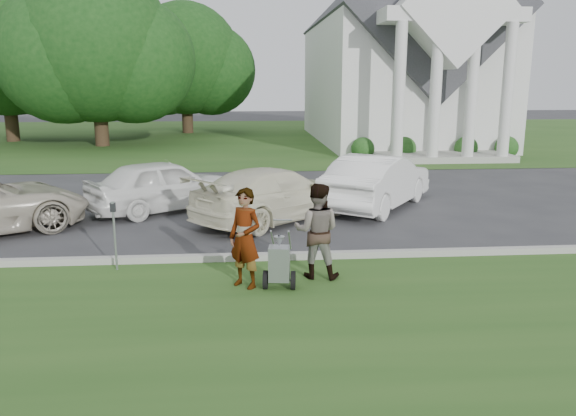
{
  "coord_description": "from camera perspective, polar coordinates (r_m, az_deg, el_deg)",
  "views": [
    {
      "loc": [
        -0.07,
        -10.27,
        3.52
      ],
      "look_at": [
        0.74,
        0.0,
        1.2
      ],
      "focal_mm": 35.0,
      "sensor_mm": 36.0,
      "label": 1
    }
  ],
  "objects": [
    {
      "name": "grass_strip",
      "position": [
        8.07,
        -3.63,
        -13.16
      ],
      "size": [
        80.0,
        7.0,
        0.01
      ],
      "primitive_type": "cube",
      "color": "#29501B",
      "rests_on": "ground"
    },
    {
      "name": "parking_meter_near",
      "position": [
        11.04,
        -17.24,
        -1.93
      ],
      "size": [
        0.1,
        0.09,
        1.34
      ],
      "color": "#94979C",
      "rests_on": "ground"
    },
    {
      "name": "tree_far",
      "position": [
        37.97,
        -26.97,
        14.64
      ],
      "size": [
        11.64,
        9.2,
        10.73
      ],
      "color": "#332316",
      "rests_on": "ground"
    },
    {
      "name": "ground",
      "position": [
        10.85,
        -3.9,
        -6.28
      ],
      "size": [
        120.0,
        120.0,
        0.0
      ],
      "primitive_type": "plane",
      "color": "#333335",
      "rests_on": "ground"
    },
    {
      "name": "curb",
      "position": [
        11.35,
        -3.94,
        -5.02
      ],
      "size": [
        80.0,
        0.18,
        0.15
      ],
      "primitive_type": "cube",
      "color": "#9E9E93",
      "rests_on": "ground"
    },
    {
      "name": "car_d",
      "position": [
        16.15,
        9.09,
        2.7
      ],
      "size": [
        3.99,
        4.73,
        1.53
      ],
      "primitive_type": "imported",
      "rotation": [
        0.0,
        0.0,
        2.53
      ],
      "color": "white",
      "rests_on": "ground"
    },
    {
      "name": "person_right",
      "position": [
        10.18,
        2.95,
        -2.41
      ],
      "size": [
        0.98,
        0.85,
        1.75
      ],
      "primitive_type": "imported",
      "rotation": [
        0.0,
        0.0,
        2.9
      ],
      "color": "#999999",
      "rests_on": "ground"
    },
    {
      "name": "tree_left",
      "position": [
        33.25,
        -18.96,
        14.77
      ],
      "size": [
        10.63,
        8.4,
        9.71
      ],
      "color": "#332316",
      "rests_on": "ground"
    },
    {
      "name": "person_left",
      "position": [
        9.71,
        -4.38,
        -3.16
      ],
      "size": [
        0.76,
        0.72,
        1.75
      ],
      "primitive_type": "imported",
      "rotation": [
        0.0,
        0.0,
        -0.67
      ],
      "color": "#999999",
      "rests_on": "ground"
    },
    {
      "name": "church",
      "position": [
        34.68,
        11.14,
        16.46
      ],
      "size": [
        9.19,
        19.0,
        24.1
      ],
      "color": "white",
      "rests_on": "ground"
    },
    {
      "name": "car_b",
      "position": [
        15.95,
        -12.47,
        2.29
      ],
      "size": [
        4.48,
        3.84,
        1.45
      ],
      "primitive_type": "imported",
      "rotation": [
        0.0,
        0.0,
        2.18
      ],
      "color": "white",
      "rests_on": "ground"
    },
    {
      "name": "tree_back",
      "position": [
        40.46,
        -10.4,
        14.19
      ],
      "size": [
        9.61,
        7.6,
        8.89
      ],
      "color": "#332316",
      "rests_on": "ground"
    },
    {
      "name": "striping_cart",
      "position": [
        9.73,
        -0.89,
        -5.77
      ],
      "size": [
        0.6,
        1.15,
        1.03
      ],
      "rotation": [
        0.0,
        0.0,
        -0.13
      ],
      "color": "black",
      "rests_on": "ground"
    },
    {
      "name": "car_c",
      "position": [
        14.5,
        -1.36,
        1.42
      ],
      "size": [
        4.84,
        4.57,
        1.38
      ],
      "primitive_type": "imported",
      "rotation": [
        0.0,
        0.0,
        2.29
      ],
      "color": "#F2EECD",
      "rests_on": "ground"
    },
    {
      "name": "church_lawn",
      "position": [
        37.43,
        -4.4,
        7.26
      ],
      "size": [
        80.0,
        30.0,
        0.01
      ],
      "primitive_type": "cube",
      "color": "#29501B",
      "rests_on": "ground"
    }
  ]
}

